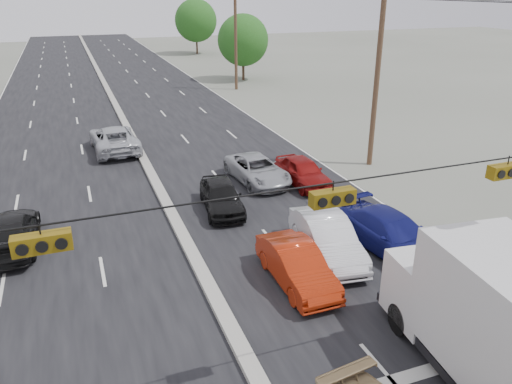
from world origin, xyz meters
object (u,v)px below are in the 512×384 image
(utility_pole_right_c, at_px, (236,38))
(oncoming_far, at_px, (114,139))
(box_truck, at_px, (504,327))
(tree_right_mid, at_px, (243,40))
(queue_car_d, at_px, (392,234))
(queue_car_c, at_px, (257,170))
(queue_car_b, at_px, (327,239))
(queue_car_a, at_px, (221,196))
(tree_right_far, at_px, (196,21))
(red_sedan, at_px, (297,266))
(oncoming_near, at_px, (11,232))
(utility_pole_right_b, at_px, (377,77))
(queue_car_e, at_px, (303,172))

(utility_pole_right_c, xyz_separation_m, oncoming_far, (-13.90, -17.07, -4.30))
(box_truck, bearing_deg, tree_right_mid, 84.79)
(box_truck, xyz_separation_m, queue_car_d, (1.86, 7.21, -1.23))
(queue_car_c, bearing_deg, queue_car_b, -96.99)
(queue_car_b, bearing_deg, queue_car_a, 121.72)
(tree_right_far, height_order, queue_car_a, tree_right_far)
(red_sedan, xyz_separation_m, queue_car_d, (4.51, 0.83, 0.04))
(tree_right_far, height_order, oncoming_near, tree_right_far)
(utility_pole_right_b, xyz_separation_m, tree_right_mid, (2.50, 30.00, -0.77))
(oncoming_near, distance_m, oncoming_far, 12.87)
(utility_pole_right_c, bearing_deg, utility_pole_right_b, -90.00)
(tree_right_mid, bearing_deg, tree_right_far, 87.71)
(queue_car_a, bearing_deg, oncoming_near, -169.78)
(tree_right_mid, height_order, oncoming_near, tree_right_mid)
(queue_car_a, distance_m, queue_car_b, 6.16)
(red_sedan, distance_m, queue_car_e, 9.64)
(queue_car_c, distance_m, oncoming_near, 12.33)
(queue_car_c, xyz_separation_m, oncoming_near, (-11.84, -3.45, 0.03))
(queue_car_a, distance_m, queue_car_d, 7.99)
(utility_pole_right_b, xyz_separation_m, queue_car_d, (-4.99, -9.39, -4.35))
(red_sedan, bearing_deg, queue_car_c, 77.02)
(tree_right_mid, relative_size, queue_car_b, 1.48)
(utility_pole_right_c, distance_m, queue_car_b, 35.01)
(oncoming_near, bearing_deg, queue_car_a, -175.25)
(queue_car_c, height_order, oncoming_far, oncoming_far)
(red_sedan, relative_size, queue_car_d, 0.83)
(queue_car_c, bearing_deg, oncoming_near, -168.54)
(queue_car_d, bearing_deg, oncoming_far, 109.75)
(tree_right_far, height_order, queue_car_d, tree_right_far)
(utility_pole_right_b, distance_m, queue_car_c, 8.53)
(queue_car_b, bearing_deg, queue_car_c, 95.02)
(queue_car_e, bearing_deg, oncoming_near, -173.58)
(queue_car_b, relative_size, queue_car_c, 0.99)
(queue_car_d, distance_m, queue_car_e, 7.78)
(utility_pole_right_b, xyz_separation_m, queue_car_e, (-5.16, -1.61, -4.38))
(tree_right_far, xyz_separation_m, queue_car_d, (-8.49, -64.39, -4.20))
(queue_car_d, bearing_deg, queue_car_a, 122.82)
(utility_pole_right_b, xyz_separation_m, queue_car_c, (-7.28, -0.39, -4.43))
(tree_right_far, xyz_separation_m, red_sedan, (-13.00, -65.22, -4.24))
(queue_car_d, height_order, queue_car_e, queue_car_d)
(tree_right_far, xyz_separation_m, oncoming_far, (-17.40, -47.07, -4.15))
(utility_pole_right_b, bearing_deg, oncoming_near, -168.65)
(utility_pole_right_b, distance_m, oncoming_near, 19.99)
(queue_car_e, relative_size, oncoming_near, 0.87)
(tree_right_mid, height_order, queue_car_d, tree_right_mid)
(tree_right_far, height_order, queue_car_b, tree_right_far)
(tree_right_far, relative_size, queue_car_d, 1.56)
(queue_car_a, xyz_separation_m, queue_car_d, (5.17, -6.10, 0.04))
(red_sedan, distance_m, oncoming_far, 18.68)
(utility_pole_right_c, bearing_deg, oncoming_far, -129.16)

